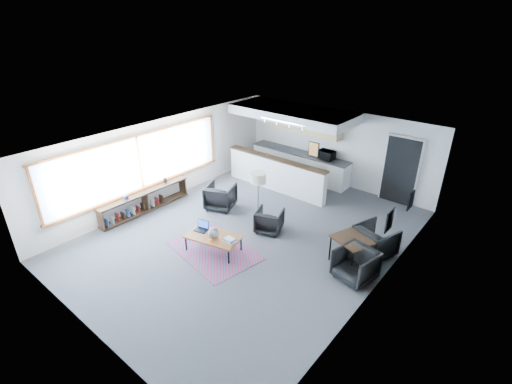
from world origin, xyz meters
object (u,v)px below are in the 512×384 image
Objects in this scene: book_stack at (230,240)px; microwave at (326,154)px; armchair_right at (269,220)px; dining_chair_near at (355,266)px; floor_lamp at (258,180)px; dining_chair_far at (375,241)px; ceramic_pot at (214,233)px; laptop at (202,227)px; dining_table at (354,241)px; coffee_table at (213,237)px; armchair_left at (221,195)px.

book_stack is 0.55× the size of microwave.
dining_chair_near is (2.72, -0.39, -0.01)m from armchair_right.
dining_chair_far is at bearing 10.29° from floor_lamp.
dining_chair_near is at bearing 22.34° from ceramic_pot.
laptop is 0.70× the size of microwave.
dining_table is 0.65m from dining_chair_near.
dining_table is 1.43× the size of dining_chair_far.
dining_chair_far is at bearing 104.31° from dining_chair_near.
book_stack is 0.42× the size of armchair_right.
dining_chair_near is (3.29, -0.59, -0.97)m from floor_lamp.
dining_chair_far is at bearing 24.28° from coffee_table.
coffee_table is 2.07× the size of armchair_right.
dining_table is at bearing 87.32° from dining_chair_far.
microwave is at bearing 128.28° from dining_table.
book_stack is (0.93, 0.05, -0.03)m from laptop.
ceramic_pot is (0.50, -0.09, 0.07)m from laptop.
laptop is 3.75m from dining_table.
dining_chair_far is at bearing 19.86° from laptop.
armchair_right is at bearing 75.53° from ceramic_pot.
ceramic_pot is 1.75m from armchair_right.
dining_chair_near is (4.69, -0.50, -0.07)m from armchair_left.
microwave is (0.52, 5.27, 0.61)m from laptop.
ceramic_pot is at bearing -23.36° from laptop.
armchair_left is at bearing 107.50° from laptop.
laptop is 0.54× the size of armchair_right.
microwave reaches higher than dining_table.
ceramic_pot reaches higher than dining_table.
coffee_table is at bearing -88.03° from floor_lamp.
coffee_table is 5.37m from microwave.
dining_chair_near is 1.18m from dining_chair_far.
microwave reaches higher than dining_chair_far.
dining_chair_far reaches higher than coffee_table.
dining_table is (2.42, 1.65, 0.15)m from book_stack.
ceramic_pot is 0.50× the size of microwave.
floor_lamp is 2.17× the size of dining_chair_near.
dining_table is at bearing 161.86° from armchair_right.
laptop is 0.52m from ceramic_pot.
armchair_left reaches higher than ceramic_pot.
book_stack is at bearing 69.21° from armchair_right.
floor_lamp reaches higher than armchair_right.
dining_table is at bearing 34.35° from book_stack.
armchair_left is 1.67m from floor_lamp.
armchair_right is 0.68× the size of dining_table.
dining_table is 4.58m from microwave.
armchair_right is at bearing -19.71° from floor_lamp.
dining_chair_far is at bearing 166.22° from armchair_left.
ceramic_pot reaches higher than laptop.
ceramic_pot is (0.07, -0.04, 0.17)m from coffee_table.
laptop is at bearing -177.23° from book_stack.
microwave is at bearing 94.46° from book_stack.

